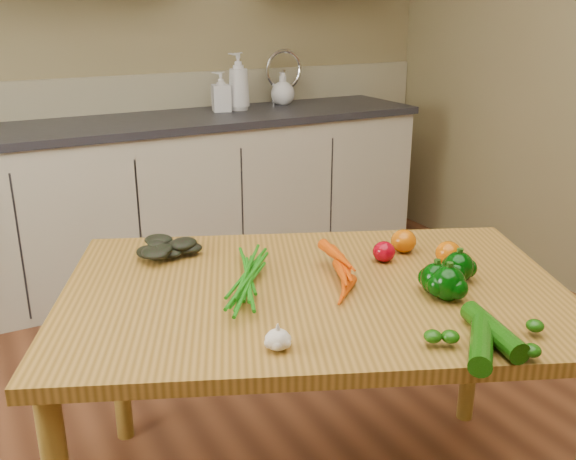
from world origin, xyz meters
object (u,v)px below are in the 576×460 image
Objects in this scene: soap_bottle_a at (239,82)px; tomato_c at (448,253)px; soap_bottle_b at (221,92)px; soap_bottle_c at (283,89)px; leafy_greens at (165,244)px; garlic_bulb at (278,340)px; zucchini_b at (481,343)px; carrot_bunch at (312,272)px; tomato_a at (384,252)px; table at (314,314)px; pepper_b at (459,267)px; zucchini_a at (493,331)px; tomato_b at (404,241)px; pepper_c at (448,283)px; pepper_a at (436,279)px.

soap_bottle_a is 4.17× the size of tomato_c.
soap_bottle_a is at bearing 100.64° from soap_bottle_b.
soap_bottle_b is 2.86× the size of tomato_c.
soap_bottle_c reaches higher than leafy_greens.
soap_bottle_a reaches higher than tomato_c.
garlic_bulb is 0.27× the size of zucchini_b.
soap_bottle_c is (0.32, 0.09, -0.07)m from soap_bottle_a.
tomato_a is at bearing 31.12° from carrot_bunch.
tomato_c is (0.44, -0.04, 0.12)m from table.
pepper_b is (-0.29, -2.14, -0.28)m from soap_bottle_a.
soap_bottle_c is 0.85× the size of zucchini_a.
soap_bottle_b reaches higher than tomato_b.
pepper_b is (0.67, -0.54, -0.01)m from leafy_greens.
tomato_b reaches higher than table.
soap_bottle_c is 2.08m from tomato_b.
soap_bottle_c reaches higher than table.
table is 7.64× the size of zucchini_b.
table is at bearing -27.59° from soap_bottle_a.
pepper_b is at bearing 36.14° from pepper_c.
pepper_b is at bearing -66.02° from tomato_a.
zucchini_a is at bearing -104.66° from pepper_c.
soap_bottle_a is at bearing 59.11° from leafy_greens.
leafy_greens is 2.57× the size of tomato_c.
leafy_greens is at bearing -14.87° from soap_bottle_b.
pepper_b is at bearing -2.62° from carrot_bunch.
pepper_c is at bearing -19.24° from soap_bottle_a.
pepper_b is 1.11× the size of tomato_c.
leafy_greens reaches higher than table.
soap_bottle_c is 2.64m from garlic_bulb.
soap_bottle_c reaches higher than tomato_b.
soap_bottle_a reaches higher than pepper_c.
pepper_c is (-0.72, -2.31, -0.21)m from soap_bottle_c.
tomato_c is (-0.55, -2.12, -0.22)m from soap_bottle_c.
zucchini_b is at bearing -63.00° from leafy_greens.
pepper_c is at bearing -20.96° from carrot_bunch.
tomato_c is at bearing -30.50° from leafy_greens.
zucchini_b is (-0.84, -2.56, -0.23)m from soap_bottle_c.
soap_bottle_c is 2.42× the size of tomato_c.
pepper_b is at bearing 0.63° from table.
pepper_b reaches higher than tomato_b.
leafy_greens is at bearing 141.10° from pepper_b.
table is 19.01× the size of pepper_b.
pepper_a is at bearing 68.54° from soap_bottle_c.
zucchini_b is (-0.12, -0.25, -0.02)m from pepper_c.
table is at bearing 60.78° from soap_bottle_c.
garlic_bulb is (0.05, -0.64, -0.02)m from leafy_greens.
pepper_c is 0.42× the size of zucchini_a.
soap_bottle_c is at bearing 75.44° from tomato_c.
table is 23.53× the size of tomato_a.
pepper_c reaches higher than tomato_c.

